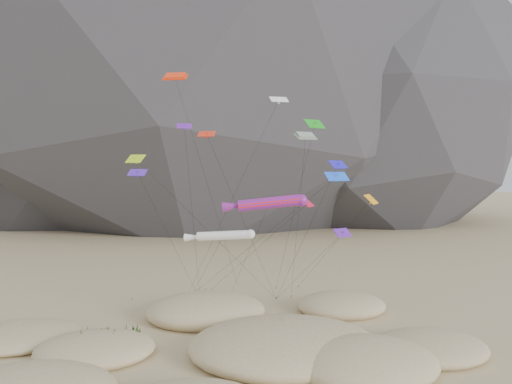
# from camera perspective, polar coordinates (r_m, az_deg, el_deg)

# --- Properties ---
(ground) EXTENTS (500.00, 500.00, 0.00)m
(ground) POSITION_cam_1_polar(r_m,az_deg,el_deg) (45.41, -0.88, -19.30)
(ground) COLOR #CCB789
(ground) RESTS_ON ground
(dunes) EXTENTS (49.46, 33.66, 3.64)m
(dunes) POSITION_cam_1_polar(r_m,az_deg,el_deg) (47.77, -3.06, -17.22)
(dunes) COLOR #CCB789
(dunes) RESTS_ON ground
(dune_grass) EXTENTS (42.51, 27.70, 1.54)m
(dune_grass) POSITION_cam_1_polar(r_m,az_deg,el_deg) (47.36, -2.04, -17.22)
(dune_grass) COLOR black
(dune_grass) RESTS_ON ground
(kite_stakes) EXTENTS (22.79, 6.25, 0.30)m
(kite_stakes) POSITION_cam_1_polar(r_m,az_deg,el_deg) (67.77, -2.50, -11.58)
(kite_stakes) COLOR #3F2D1E
(kite_stakes) RESTS_ON ground
(rainbow_tube_kite) EXTENTS (8.46, 19.46, 14.46)m
(rainbow_tube_kite) POSITION_cam_1_polar(r_m,az_deg,el_deg) (49.63, 1.24, -1.30)
(rainbow_tube_kite) COLOR red
(rainbow_tube_kite) RESTS_ON ground
(white_tube_kite) EXTENTS (6.88, 19.98, 11.05)m
(white_tube_kite) POSITION_cam_1_polar(r_m,az_deg,el_deg) (49.57, -4.05, -5.01)
(white_tube_kite) COLOR silver
(white_tube_kite) RESTS_ON ground
(orange_parafoil) EXTENTS (10.31, 13.73, 27.85)m
(orange_parafoil) POSITION_cam_1_polar(r_m,az_deg,el_deg) (58.65, -9.13, 12.57)
(orange_parafoil) COLOR red
(orange_parafoil) RESTS_ON ground
(multi_parafoil) EXTENTS (2.90, 13.58, 20.94)m
(multi_parafoil) POSITION_cam_1_polar(r_m,az_deg,el_deg) (54.65, 5.69, 6.15)
(multi_parafoil) COLOR #F45C19
(multi_parafoil) RESTS_ON ground
(delta_kites) EXTENTS (26.17, 21.48, 25.10)m
(delta_kites) POSITION_cam_1_polar(r_m,az_deg,el_deg) (53.20, 2.19, 2.67)
(delta_kites) COLOR #4B21C3
(delta_kites) RESTS_ON ground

